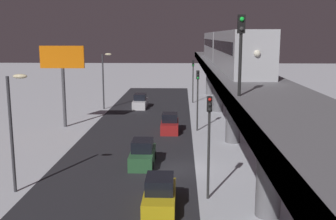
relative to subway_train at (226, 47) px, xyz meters
The scene contains 15 objects.
ground_plane 18.50m from the subway_train, 71.34° to the left, with size 240.00×240.00×0.00m, color silver.
avenue_asphalt 20.04m from the subway_train, 58.96° to the left, with size 11.00×95.48×0.01m, color #28282D.
elevated_railway 15.69m from the subway_train, 89.66° to the left, with size 5.00×95.48×6.96m.
subway_train is the anchor object (origin of this frame).
rail_signal 24.73m from the subway_train, 85.43° to the left, with size 0.36×0.41×4.00m.
sedan_green 18.34m from the subway_train, 61.43° to the left, with size 1.91×4.39×1.97m.
sedan_red 10.61m from the subway_train, 29.95° to the left, with size 1.80×4.07×1.97m.
sedan_white 17.17m from the subway_train, 45.33° to the right, with size 1.80×4.70×1.97m.
sedan_yellow_2 24.83m from the subway_train, 74.97° to the left, with size 1.80×4.40×1.97m.
traffic_light_near 21.87m from the subway_train, 81.39° to the left, with size 0.32×0.44×6.40m.
traffic_light_mid 6.28m from the subway_train, 42.44° to the left, with size 0.32×0.44×6.40m.
traffic_light_far 16.27m from the subway_train, 78.18° to the right, with size 0.32×0.44×6.40m.
commercial_billboard 17.96m from the subway_train, ahead, with size 4.80×0.36×8.90m.
street_lamp_near 25.89m from the subway_train, 53.07° to the left, with size 1.35×0.44×7.65m.
street_lamp_far 18.52m from the subway_train, 31.84° to the right, with size 1.35×0.44×7.65m.
Camera 1 is at (-0.36, 29.35, 9.94)m, focal length 43.08 mm.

